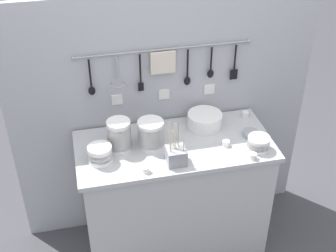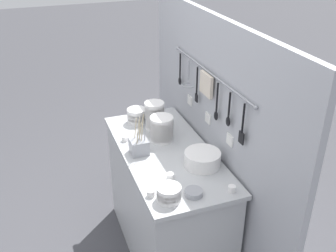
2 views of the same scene
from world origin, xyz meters
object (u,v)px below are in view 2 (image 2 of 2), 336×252
at_px(bowl_stack_wide_centre, 155,115).
at_px(steel_mixing_bowl, 194,193).
at_px(bowl_stack_tall_left, 137,116).
at_px(cup_centre, 170,176).
at_px(cup_edge_near, 232,189).
at_px(cup_back_right, 170,121).
at_px(cup_beside_plates, 151,193).
at_px(bowl_stack_short_front, 169,193).
at_px(bowl_stack_back_corner, 162,129).
at_px(cutlery_caddy, 139,146).
at_px(cup_edge_far, 125,138).
at_px(plate_stack, 202,159).

bearing_deg(bowl_stack_wide_centre, steel_mixing_bowl, -3.30).
relative_size(bowl_stack_wide_centre, bowl_stack_tall_left, 1.41).
relative_size(cup_centre, cup_edge_near, 1.00).
relative_size(cup_centre, cup_back_right, 1.00).
bearing_deg(cup_back_right, cup_beside_plates, -27.26).
xyz_separation_m(bowl_stack_tall_left, steel_mixing_bowl, (0.97, 0.05, -0.04)).
relative_size(cup_back_right, cup_edge_near, 1.00).
distance_m(bowl_stack_wide_centre, cup_beside_plates, 0.82).
relative_size(bowl_stack_short_front, bowl_stack_back_corner, 0.76).
relative_size(cutlery_caddy, cup_edge_far, 5.93).
bearing_deg(cutlery_caddy, bowl_stack_tall_left, 165.90).
height_order(bowl_stack_back_corner, cup_beside_plates, bowl_stack_back_corner).
distance_m(plate_stack, cup_centre, 0.25).
bearing_deg(cup_edge_near, bowl_stack_wide_centre, -169.26).
bearing_deg(bowl_stack_back_corner, cup_centre, -13.03).
xyz_separation_m(bowl_stack_back_corner, cup_centre, (0.45, -0.11, -0.07)).
height_order(cup_back_right, cup_edge_near, same).
xyz_separation_m(bowl_stack_short_front, steel_mixing_bowl, (0.01, 0.15, -0.03)).
height_order(cup_edge_far, cup_beside_plates, same).
xyz_separation_m(bowl_stack_tall_left, cup_centre, (0.78, -0.02, -0.04)).
bearing_deg(cup_edge_far, cup_centre, 14.70).
distance_m(bowl_stack_back_corner, bowl_stack_wide_centre, 0.19).
xyz_separation_m(bowl_stack_tall_left, cup_back_right, (0.10, 0.23, -0.04)).
relative_size(bowl_stack_tall_left, cutlery_caddy, 0.54).
relative_size(bowl_stack_short_front, cup_edge_far, 3.03).
height_order(steel_mixing_bowl, cutlery_caddy, cutlery_caddy).
distance_m(cup_edge_near, cup_edge_far, 0.88).
bearing_deg(bowl_stack_back_corner, cup_back_right, 147.12).
xyz_separation_m(cup_edge_far, cup_beside_plates, (0.65, -0.02, 0.00)).
xyz_separation_m(cup_edge_near, cup_edge_far, (-0.77, -0.42, 0.00)).
height_order(bowl_stack_tall_left, steel_mixing_bowl, bowl_stack_tall_left).
relative_size(bowl_stack_wide_centre, cup_edge_near, 4.47).
distance_m(bowl_stack_short_front, bowl_stack_wide_centre, 0.85).
bearing_deg(bowl_stack_short_front, cup_edge_far, -174.92).
bearing_deg(cup_back_right, bowl_stack_wide_centre, -76.84).
bearing_deg(cup_edge_far, bowl_stack_wide_centre, 113.97).
bearing_deg(bowl_stack_back_corner, cup_edge_far, -107.74).
distance_m(steel_mixing_bowl, cup_centre, 0.20).
distance_m(bowl_stack_wide_centre, cup_centre, 0.66).
bearing_deg(steel_mixing_bowl, cup_beside_plates, -107.59).
bearing_deg(bowl_stack_tall_left, cutlery_caddy, -14.10).
height_order(cup_centre, cup_beside_plates, same).
relative_size(plate_stack, cup_back_right, 5.06).
distance_m(bowl_stack_back_corner, cup_centre, 0.47).
bearing_deg(cup_beside_plates, bowl_stack_back_corner, 155.11).
bearing_deg(bowl_stack_tall_left, cup_centre, -1.29).
height_order(bowl_stack_wide_centre, cup_edge_far, bowl_stack_wide_centre).
bearing_deg(bowl_stack_wide_centre, bowl_stack_short_front, -13.13).
relative_size(bowl_stack_back_corner, bowl_stack_wide_centre, 0.89).
xyz_separation_m(bowl_stack_tall_left, cup_edge_near, (1.01, 0.27, -0.04)).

